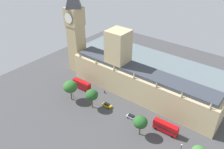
{
  "coord_description": "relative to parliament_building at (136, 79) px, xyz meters",
  "views": [
    {
      "loc": [
        80.75,
        47.77,
        70.2
      ],
      "look_at": [
        1.0,
        -15.32,
        8.2
      ],
      "focal_mm": 37.21,
      "sensor_mm": 36.0,
      "label": 1
    }
  ],
  "objects": [
    {
      "name": "parliament_building",
      "position": [
        0.0,
        0.0,
        0.0
      ],
      "size": [
        13.59,
        76.88,
        31.53
      ],
      "color": "tan",
      "rests_on": "ground"
    },
    {
      "name": "car_silver_by_river_gate",
      "position": [
        16.42,
        8.65,
        -7.97
      ],
      "size": [
        2.16,
        4.9,
        1.74
      ],
      "rotation": [
        0.0,
        0.0,
        0.09
      ],
      "color": "#B7B7BC",
      "rests_on": "ground"
    },
    {
      "name": "pedestrian_corner",
      "position": [
        9.1,
        -12.94,
        -8.12
      ],
      "size": [
        0.58,
        0.47,
        1.64
      ],
      "rotation": [
        0.0,
        0.0,
        4.7
      ],
      "color": "black",
      "rests_on": "ground"
    },
    {
      "name": "river_thames",
      "position": [
        -32.28,
        2.35,
        -8.74
      ],
      "size": [
        40.11,
        132.19,
        0.25
      ],
      "primitive_type": "cube",
      "color": "slate",
      "rests_on": "ground"
    },
    {
      "name": "car_dark_green_trailing",
      "position": [
        16.05,
        -16.24,
        -7.97
      ],
      "size": [
        1.89,
        4.67,
        1.74
      ],
      "rotation": [
        0.0,
        0.0,
        3.14
      ],
      "color": "#19472D",
      "rests_on": "ground"
    },
    {
      "name": "pedestrian_opposite_hall",
      "position": [
        8.6,
        -28.3,
        -8.12
      ],
      "size": [
        0.65,
        0.56,
        1.65
      ],
      "rotation": [
        0.0,
        0.0,
        1.81
      ],
      "color": "navy",
      "rests_on": "ground"
    },
    {
      "name": "street_lamp_slot_11",
      "position": [
        21.85,
        -22.68,
        -4.74
      ],
      "size": [
        0.56,
        0.56,
        5.85
      ],
      "color": "black",
      "rests_on": "ground"
    },
    {
      "name": "ground_plane",
      "position": [
        1.99,
        2.35,
        -8.86
      ],
      "size": [
        146.88,
        146.88,
        0.0
      ],
      "primitive_type": "plane",
      "color": "#424244"
    },
    {
      "name": "plane_tree_midblock",
      "position": [
        22.3,
        16.57,
        -2.31
      ],
      "size": [
        5.81,
        5.81,
        9.06
      ],
      "color": "brown",
      "rests_on": "ground"
    },
    {
      "name": "car_yellow_cab_kerbside",
      "position": [
        16.87,
        -5.12,
        -7.97
      ],
      "size": [
        2.24,
        4.86,
        1.74
      ],
      "rotation": [
        0.0,
        0.0,
        0.07
      ],
      "color": "gold",
      "rests_on": "ground"
    },
    {
      "name": "double_decker_bus_under_trees",
      "position": [
        13.63,
        -24.72,
        -6.23
      ],
      "size": [
        2.96,
        10.58,
        4.75
      ],
      "rotation": [
        0.0,
        0.0,
        0.04
      ],
      "color": "#B20C0F",
      "rests_on": "ground"
    },
    {
      "name": "double_decker_bus_leading",
      "position": [
        14.7,
        24.17,
        -6.23
      ],
      "size": [
        2.85,
        10.56,
        4.75
      ],
      "rotation": [
        0.0,
        0.0,
        3.17
      ],
      "color": "#B20C0F",
      "rests_on": "ground"
    },
    {
      "name": "clock_tower",
      "position": [
        -0.42,
        -41.46,
        17.89
      ],
      "size": [
        8.55,
        8.55,
        51.76
      ],
      "color": "tan",
      "rests_on": "ground"
    },
    {
      "name": "street_lamp_slot_12",
      "position": [
        22.53,
        34.1,
        -4.39
      ],
      "size": [
        0.56,
        0.56,
        6.42
      ],
      "color": "black",
      "rests_on": "ground"
    },
    {
      "name": "plane_tree_slot_10",
      "position": [
        21.4,
        -10.29,
        -1.79
      ],
      "size": [
        5.86,
        5.86,
        9.61
      ],
      "color": "brown",
      "rests_on": "ground"
    },
    {
      "name": "plane_tree_far_end",
      "position": [
        23.27,
        -22.4,
        -1.39
      ],
      "size": [
        6.8,
        6.8,
        10.39
      ],
      "color": "brown",
      "rests_on": "ground"
    }
  ]
}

